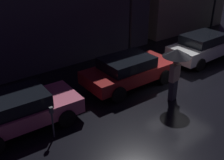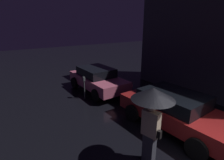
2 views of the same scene
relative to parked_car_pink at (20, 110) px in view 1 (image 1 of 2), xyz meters
name	(u,v)px [view 1 (image 1 of 2)]	position (x,y,z in m)	size (l,w,h in m)	color
ground_plane	(184,84)	(7.25, -1.27, -0.73)	(60.00, 60.00, 0.00)	black
parked_car_pink	(20,110)	(0.00, 0.00, 0.00)	(4.14, 2.01, 1.37)	#DB6684
parked_car_red	(129,70)	(5.11, 0.23, 0.02)	(4.34, 2.06, 1.38)	maroon
parked_car_white	(203,46)	(10.23, 0.09, 0.06)	(4.32, 1.94, 1.49)	silver
pedestrian_with_umbrella	(176,60)	(5.75, -1.88, 1.04)	(1.12, 1.12, 2.24)	#383842
parking_meter	(52,119)	(0.65, -1.20, 0.02)	(0.12, 0.10, 1.19)	#4C5154
street_lamp_near	(131,0)	(6.85, 2.25, 2.57)	(0.42, 0.42, 4.77)	black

